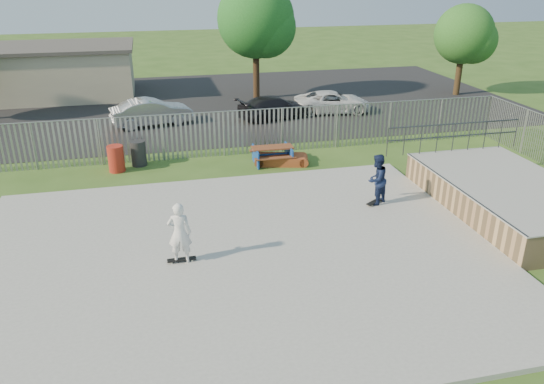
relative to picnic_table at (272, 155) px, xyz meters
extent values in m
plane|color=#365A1E|center=(-2.84, -7.56, -0.37)|extent=(120.00, 120.00, 0.00)
cube|color=#979792|center=(-2.84, -7.56, -0.30)|extent=(15.00, 12.00, 0.15)
cube|color=tan|center=(6.66, -6.56, 0.15)|extent=(4.00, 7.00, 1.05)
cube|color=#9E9E99|center=(6.66, -6.56, 0.70)|extent=(4.05, 7.05, 0.04)
cylinder|color=#383A3F|center=(4.68, -6.56, 0.71)|extent=(0.06, 7.00, 0.06)
cube|color=brown|center=(0.00, 0.00, 0.33)|extent=(1.75, 0.69, 0.06)
cube|color=brown|center=(0.00, -0.58, 0.05)|extent=(1.74, 0.28, 0.05)
cube|color=brown|center=(0.00, 0.58, 0.05)|extent=(1.74, 0.28, 0.05)
cube|color=#154196|center=(0.00, 0.00, -0.02)|extent=(1.56, 1.37, 0.72)
cube|color=brown|center=(0.35, -0.17, -0.19)|extent=(2.05, 1.36, 0.38)
cylinder|color=#A42619|center=(-6.41, 0.50, 0.17)|extent=(0.65, 0.65, 1.08)
cylinder|color=#242426|center=(-5.52, 1.03, 0.16)|extent=(0.64, 0.64, 1.06)
cube|color=black|center=(-2.84, 11.44, -0.36)|extent=(40.00, 18.00, 0.02)
imported|color=silver|center=(-4.83, 7.11, 0.34)|extent=(4.43, 2.35, 1.39)
imported|color=black|center=(1.74, 6.98, 0.26)|extent=(4.50, 2.73, 1.22)
imported|color=white|center=(5.27, 7.45, 0.25)|extent=(4.56, 2.50, 1.21)
cube|color=#B9AD8E|center=(-10.84, 15.44, 1.13)|extent=(10.00, 6.00, 3.00)
cube|color=#4C4742|center=(-10.84, 15.44, 2.73)|extent=(10.40, 6.40, 0.20)
cylinder|color=#3B2817|center=(1.72, 11.83, 1.69)|extent=(0.40, 0.40, 4.13)
sphere|color=#205D20|center=(1.72, 11.83, 4.45)|extent=(4.63, 4.63, 4.63)
cylinder|color=#43301A|center=(14.64, 10.00, 1.26)|extent=(0.39, 0.39, 3.28)
sphere|color=#2A5F20|center=(14.64, 10.00, 3.45)|extent=(3.67, 3.67, 3.67)
cube|color=black|center=(2.45, -5.17, -0.16)|extent=(0.78, 0.61, 0.02)
cube|color=black|center=(-4.37, -7.63, -0.16)|extent=(0.80, 0.21, 0.02)
imported|color=#152042|center=(2.45, -5.17, 0.67)|extent=(1.10, 1.04, 1.78)
imported|color=white|center=(-4.37, -7.63, 0.67)|extent=(0.71, 0.53, 1.78)
camera|label=1|loc=(-4.82, -20.71, 7.37)|focal=35.00mm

